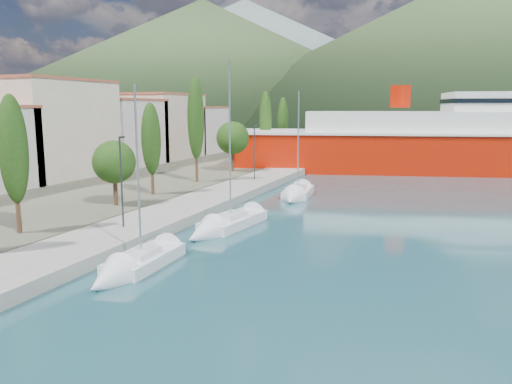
% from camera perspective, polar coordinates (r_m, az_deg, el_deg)
% --- Properties ---
extents(ground, '(1400.00, 1400.00, 0.00)m').
position_cam_1_polar(ground, '(135.44, 16.47, 5.50)').
color(ground, '#214E57').
extents(quay, '(5.00, 88.00, 0.80)m').
position_cam_1_polar(quay, '(46.15, -5.06, -0.81)').
color(quay, gray).
rests_on(quay, ground).
extents(town_buildings, '(9.20, 69.20, 11.30)m').
position_cam_1_polar(town_buildings, '(67.31, -18.83, 6.41)').
color(town_buildings, beige).
rests_on(town_buildings, land_strip).
extents(tree_row, '(4.16, 62.23, 11.25)m').
position_cam_1_polar(tree_row, '(54.21, -7.14, 6.52)').
color(tree_row, '#47301E').
rests_on(tree_row, land_strip).
extents(lamp_posts, '(0.15, 45.75, 6.06)m').
position_cam_1_polar(lamp_posts, '(35.08, -14.05, 1.74)').
color(lamp_posts, '#2D2D33').
rests_on(lamp_posts, quay).
extents(sailboat_near, '(2.50, 7.61, 10.84)m').
position_cam_1_polar(sailboat_near, '(27.34, -14.62, -8.63)').
color(sailboat_near, silver).
rests_on(sailboat_near, ground).
extents(sailboat_mid, '(3.42, 9.22, 12.96)m').
position_cam_1_polar(sailboat_mid, '(35.46, -4.39, -4.12)').
color(sailboat_mid, silver).
rests_on(sailboat_mid, ground).
extents(sailboat_far, '(3.36, 7.91, 11.27)m').
position_cam_1_polar(sailboat_far, '(48.23, 4.47, -0.46)').
color(sailboat_far, silver).
rests_on(sailboat_far, ground).
extents(ferry, '(63.79, 27.31, 12.40)m').
position_cam_1_polar(ferry, '(74.90, 22.68, 5.07)').
color(ferry, '#B81704').
rests_on(ferry, ground).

